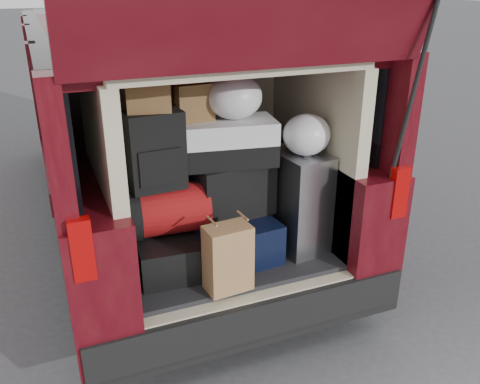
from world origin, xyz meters
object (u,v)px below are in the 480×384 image
object	(u,v)px
silver_roller	(297,200)
kraft_bag	(228,258)
black_soft_case	(232,188)
backpack	(155,151)
red_duffel	(168,209)
twotone_duffel	(225,142)
black_hardshell	(169,249)
navy_hardshell	(229,234)

from	to	relation	value
silver_roller	kraft_bag	world-z (taller)	silver_roller
silver_roller	black_soft_case	xyz separation A→B (m)	(-0.39, 0.10, 0.11)
silver_roller	backpack	bearing A→B (deg)	170.87
silver_roller	red_duffel	distance (m)	0.80
red_duffel	backpack	distance (m)	0.37
silver_roller	twotone_duffel	bearing A→B (deg)	161.98
black_soft_case	twotone_duffel	distance (m)	0.30
black_hardshell	twotone_duffel	xyz separation A→B (m)	(0.37, 0.03, 0.60)
twotone_duffel	black_hardshell	bearing A→B (deg)	-166.24
twotone_duffel	silver_roller	bearing A→B (deg)	-3.18
twotone_duffel	red_duffel	bearing A→B (deg)	-167.73
black_hardshell	twotone_duffel	distance (m)	0.71
red_duffel	black_soft_case	world-z (taller)	black_soft_case
red_duffel	navy_hardshell	bearing A→B (deg)	3.92
navy_hardshell	kraft_bag	world-z (taller)	kraft_bag
twotone_duffel	backpack	bearing A→B (deg)	-164.91
backpack	kraft_bag	bearing A→B (deg)	-54.81
kraft_bag	twotone_duffel	distance (m)	0.67
red_duffel	black_soft_case	distance (m)	0.41
navy_hardshell	twotone_duffel	bearing A→B (deg)	96.76
black_hardshell	silver_roller	world-z (taller)	silver_roller
black_hardshell	backpack	size ratio (longest dim) A/B	1.25
black_hardshell	black_soft_case	size ratio (longest dim) A/B	1.17
navy_hardshell	kraft_bag	bearing A→B (deg)	-116.34
black_soft_case	twotone_duffel	world-z (taller)	twotone_duffel
kraft_bag	black_soft_case	bearing A→B (deg)	60.36
kraft_bag	black_soft_case	xyz separation A→B (m)	(0.18, 0.40, 0.23)
red_duffel	twotone_duffel	bearing A→B (deg)	7.97
twotone_duffel	black_soft_case	bearing A→B (deg)	15.53
black_soft_case	backpack	size ratio (longest dim) A/B	1.07
kraft_bag	twotone_duffel	world-z (taller)	twotone_duffel
navy_hardshell	silver_roller	distance (m)	0.47
kraft_bag	red_duffel	distance (m)	0.47
silver_roller	red_duffel	size ratio (longest dim) A/B	1.37
navy_hardshell	silver_roller	xyz separation A→B (m)	(0.43, -0.07, 0.19)
black_soft_case	navy_hardshell	bearing A→B (deg)	-147.79
navy_hardshell	kraft_bag	xyz separation A→B (m)	(-0.14, -0.36, 0.06)
navy_hardshell	black_soft_case	distance (m)	0.30
kraft_bag	black_soft_case	size ratio (longest dim) A/B	0.82
navy_hardshell	black_soft_case	bearing A→B (deg)	33.61
navy_hardshell	twotone_duffel	distance (m)	0.59
silver_roller	red_duffel	bearing A→B (deg)	168.94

